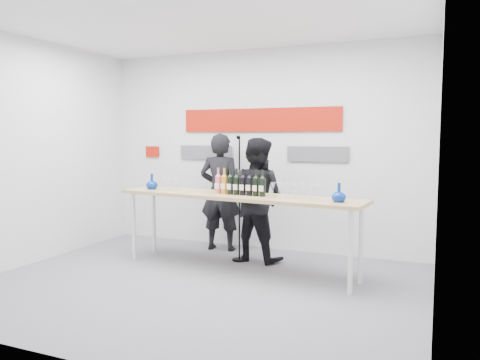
% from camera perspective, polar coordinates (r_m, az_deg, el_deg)
% --- Properties ---
extents(ground, '(5.00, 5.00, 0.00)m').
position_cam_1_polar(ground, '(5.54, -5.15, -12.59)').
color(ground, slate).
rests_on(ground, ground).
extents(back_wall, '(5.00, 0.04, 3.00)m').
position_cam_1_polar(back_wall, '(7.10, 2.40, 3.68)').
color(back_wall, silver).
rests_on(back_wall, ground).
extents(signage, '(3.38, 0.02, 0.79)m').
position_cam_1_polar(signage, '(7.09, 1.90, 6.16)').
color(signage, '#A91507').
rests_on(signage, back_wall).
extents(tasting_table, '(3.30, 0.99, 0.98)m').
position_cam_1_polar(tasting_table, '(5.88, -0.38, -2.49)').
color(tasting_table, tan).
rests_on(tasting_table, ground).
extents(wine_bottles, '(0.71, 0.15, 0.33)m').
position_cam_1_polar(wine_bottles, '(5.81, -0.03, -0.22)').
color(wine_bottles, '#CC5966').
rests_on(wine_bottles, tasting_table).
extents(decanter_left, '(0.16, 0.16, 0.21)m').
position_cam_1_polar(decanter_left, '(6.58, -10.70, -0.17)').
color(decanter_left, navy).
rests_on(decanter_left, tasting_table).
extents(decanter_right, '(0.16, 0.16, 0.21)m').
position_cam_1_polar(decanter_right, '(5.30, 11.97, -1.49)').
color(decanter_right, navy).
rests_on(decanter_right, tasting_table).
extents(glasses_left, '(0.26, 0.24, 0.18)m').
position_cam_1_polar(glasses_left, '(6.41, -8.47, -0.41)').
color(glasses_left, silver).
rests_on(glasses_left, tasting_table).
extents(glasses_right, '(0.58, 0.28, 0.18)m').
position_cam_1_polar(glasses_right, '(5.52, 6.74, -1.30)').
color(glasses_right, silver).
rests_on(glasses_right, tasting_table).
extents(presenter_left, '(0.68, 0.48, 1.75)m').
position_cam_1_polar(presenter_left, '(6.99, -2.40, -1.47)').
color(presenter_left, black).
rests_on(presenter_left, ground).
extents(presenter_right, '(0.92, 0.77, 1.69)m').
position_cam_1_polar(presenter_right, '(6.42, 1.99, -2.37)').
color(presenter_right, black).
rests_on(presenter_right, ground).
extents(mic_stand, '(0.20, 0.20, 1.72)m').
position_cam_1_polar(mic_stand, '(6.41, -0.09, -5.27)').
color(mic_stand, black).
rests_on(mic_stand, ground).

